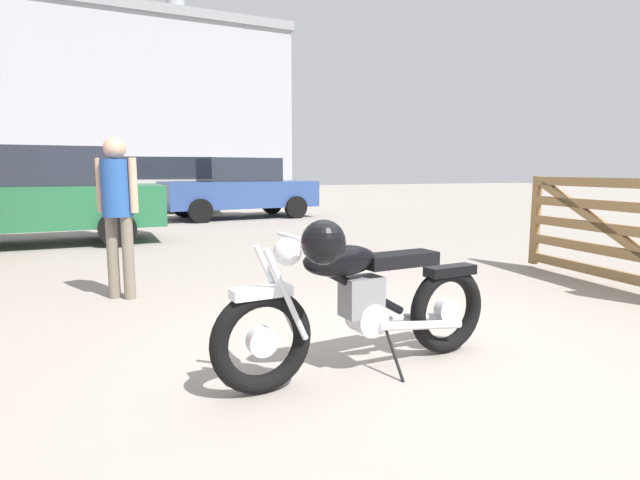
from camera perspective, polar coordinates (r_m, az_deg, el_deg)
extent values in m
plane|color=gray|center=(3.74, 9.69, -12.99)|extent=(80.00, 80.00, 0.00)
torus|color=black|center=(3.06, -6.60, -11.35)|extent=(0.65, 0.17, 0.64)
cylinder|color=silver|center=(3.06, -6.60, -11.35)|extent=(0.19, 0.10, 0.18)
torus|color=black|center=(3.80, 14.19, -7.69)|extent=(0.65, 0.17, 0.64)
cylinder|color=silver|center=(3.80, 14.19, -7.69)|extent=(0.19, 0.10, 0.18)
cube|color=silver|center=(2.98, -6.69, -5.89)|extent=(0.37, 0.16, 0.06)
cube|color=black|center=(3.75, 14.56, -3.37)|extent=(0.41, 0.17, 0.07)
cylinder|color=silver|center=(2.96, -3.87, -6.26)|extent=(0.29, 0.06, 0.58)
cylinder|color=silver|center=(3.09, -5.02, -5.65)|extent=(0.29, 0.06, 0.58)
sphere|color=silver|center=(3.00, -3.70, -1.34)|extent=(0.17, 0.17, 0.17)
cylinder|color=silver|center=(3.02, -2.33, 0.09)|extent=(0.08, 0.62, 0.03)
sphere|color=black|center=(2.75, 0.40, -0.25)|extent=(0.25, 0.25, 0.25)
cylinder|color=black|center=(3.28, 4.10, -5.33)|extent=(0.76, 0.12, 0.47)
ellipsoid|color=black|center=(3.18, 2.36, -2.37)|extent=(0.54, 0.27, 0.20)
cube|color=black|center=(3.44, 8.98, -2.19)|extent=(0.56, 0.25, 0.09)
cube|color=slate|center=(3.31, 4.74, -6.39)|extent=(0.28, 0.20, 0.26)
cylinder|color=silver|center=(3.38, 5.28, -8.77)|extent=(0.24, 0.22, 0.22)
cylinder|color=silver|center=(3.54, 11.38, -9.46)|extent=(0.70, 0.12, 0.14)
cylinder|color=silver|center=(3.69, 9.39, -8.69)|extent=(0.70, 0.12, 0.14)
cylinder|color=black|center=(3.36, 8.33, -12.49)|extent=(0.04, 0.24, 0.33)
cube|color=olive|center=(7.49, 23.26, 2.06)|extent=(0.09, 0.11, 1.20)
cube|color=olive|center=(6.70, 29.72, -3.28)|extent=(0.31, 2.40, 0.11)
cube|color=olive|center=(6.66, 29.87, -1.08)|extent=(0.31, 2.40, 0.11)
cube|color=olive|center=(6.63, 30.02, 1.14)|extent=(0.31, 2.40, 0.11)
cube|color=olive|center=(6.61, 30.18, 3.38)|extent=(0.31, 2.40, 0.11)
cube|color=olive|center=(6.60, 30.33, 5.63)|extent=(0.31, 2.40, 0.11)
cube|color=olive|center=(6.63, 30.01, 0.97)|extent=(0.29, 2.20, 1.08)
cylinder|color=#706656|center=(5.65, -22.44, -1.84)|extent=(0.12, 0.12, 0.86)
cylinder|color=#706656|center=(5.55, -20.92, -1.93)|extent=(0.12, 0.12, 0.86)
cylinder|color=#234C93|center=(5.53, -22.07, 5.49)|extent=(0.30, 0.30, 0.58)
cylinder|color=tan|center=(5.64, -23.67, 5.73)|extent=(0.08, 0.08, 0.55)
cylinder|color=tan|center=(5.42, -20.43, 5.84)|extent=(0.08, 0.08, 0.55)
sphere|color=tan|center=(5.53, -22.28, 9.63)|extent=(0.22, 0.22, 0.22)
cylinder|color=black|center=(15.67, -5.50, 4.12)|extent=(0.64, 0.26, 0.62)
cylinder|color=black|center=(14.11, -2.75, 3.74)|extent=(0.64, 0.26, 0.62)
cylinder|color=black|center=(14.83, -15.16, 3.68)|extent=(0.64, 0.26, 0.62)
cylinder|color=black|center=(13.16, -13.41, 3.24)|extent=(0.64, 0.26, 0.62)
cube|color=#2D4784|center=(14.36, -9.14, 5.16)|extent=(4.35, 2.12, 0.72)
cube|color=#232833|center=(14.35, -9.20, 7.87)|extent=(2.14, 1.75, 0.64)
cylinder|color=black|center=(16.11, -24.47, 3.59)|extent=(0.67, 0.31, 0.64)
cylinder|color=black|center=(17.84, -23.43, 4.00)|extent=(0.67, 0.31, 0.64)
cylinder|color=black|center=(15.82, -13.71, 4.01)|extent=(0.67, 0.31, 0.64)
cylinder|color=black|center=(17.58, -13.72, 4.37)|extent=(0.67, 0.31, 0.64)
cube|color=beige|center=(16.75, -18.92, 5.28)|extent=(4.92, 2.50, 0.74)
cube|color=#232833|center=(16.71, -17.99, 7.75)|extent=(3.71, 2.15, 0.68)
cylinder|color=black|center=(14.50, -32.32, 2.60)|extent=(0.62, 0.29, 0.60)
cylinder|color=black|center=(12.86, -32.19, 2.09)|extent=(0.62, 0.29, 0.60)
cylinder|color=black|center=(11.20, -22.45, 2.13)|extent=(0.65, 0.23, 0.64)
cylinder|color=black|center=(9.45, -22.01, 1.19)|extent=(0.65, 0.23, 0.64)
cube|color=#23663D|center=(10.34, -30.69, 3.25)|extent=(4.75, 1.89, 0.74)
cube|color=#9EA0A8|center=(32.90, -25.51, 12.97)|extent=(22.94, 10.88, 9.35)
cube|color=gray|center=(33.76, -26.03, 21.31)|extent=(23.25, 11.19, 0.50)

